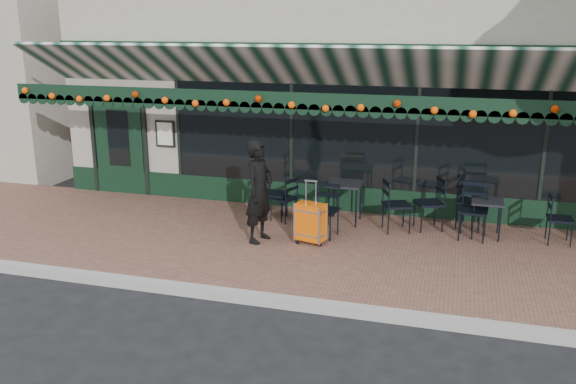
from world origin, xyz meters
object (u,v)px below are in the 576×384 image
(chair_b_left, at_px, (284,199))
(chair_a_extra, at_px, (560,219))
(chair_solo, at_px, (274,194))
(chair_a_right, at_px, (472,202))
(chair_a_left, at_px, (429,204))
(chair_a_front, at_px, (473,211))
(cafe_table_b, at_px, (345,187))
(chair_b_front, at_px, (324,211))
(cafe_table_a, at_px, (487,204))
(suitcase, at_px, (311,223))
(chair_b_right, at_px, (397,205))
(woman, at_px, (259,191))

(chair_b_left, bearing_deg, chair_a_extra, 113.36)
(chair_solo, bearing_deg, chair_a_right, -84.51)
(chair_a_left, distance_m, chair_a_front, 0.81)
(cafe_table_b, relative_size, chair_b_front, 0.82)
(chair_a_right, bearing_deg, cafe_table_a, -131.34)
(cafe_table_b, bearing_deg, chair_a_left, 0.52)
(chair_solo, bearing_deg, suitcase, -139.81)
(chair_a_right, distance_m, chair_solo, 3.57)
(chair_a_front, bearing_deg, cafe_table_b, 177.05)
(chair_b_right, relative_size, chair_solo, 0.98)
(suitcase, distance_m, chair_a_front, 2.77)
(cafe_table_b, relative_size, chair_a_left, 0.79)
(cafe_table_a, distance_m, chair_b_front, 2.79)
(chair_a_front, relative_size, chair_b_right, 1.04)
(chair_a_right, bearing_deg, chair_a_extra, -90.22)
(cafe_table_b, xyz_separation_m, chair_a_extra, (3.65, -0.13, -0.26))
(chair_a_left, bearing_deg, chair_b_left, -108.03)
(chair_a_extra, relative_size, chair_b_left, 0.99)
(chair_a_left, distance_m, chair_b_right, 0.59)
(suitcase, relative_size, chair_a_extra, 1.30)
(chair_b_front, bearing_deg, woman, -144.32)
(cafe_table_b, distance_m, chair_b_left, 1.15)
(chair_a_right, bearing_deg, chair_b_right, 125.94)
(cafe_table_b, bearing_deg, suitcase, -104.87)
(woman, relative_size, cafe_table_a, 2.68)
(suitcase, distance_m, cafe_table_b, 1.35)
(suitcase, bearing_deg, cafe_table_a, 37.15)
(chair_a_left, bearing_deg, chair_b_front, -85.67)
(chair_b_right, height_order, chair_solo, chair_solo)
(chair_a_right, bearing_deg, woman, 130.43)
(chair_a_right, distance_m, chair_a_extra, 1.47)
(chair_a_left, distance_m, chair_b_left, 2.63)
(suitcase, height_order, cafe_table_a, suitcase)
(chair_a_front, height_order, chair_b_left, chair_a_front)
(woman, distance_m, chair_a_front, 3.64)
(suitcase, bearing_deg, cafe_table_b, 90.03)
(chair_b_front, bearing_deg, cafe_table_b, 86.05)
(chair_a_right, relative_size, chair_a_front, 1.00)
(cafe_table_a, height_order, chair_b_left, chair_b_left)
(chair_a_right, height_order, chair_b_front, chair_a_right)
(chair_solo, bearing_deg, cafe_table_b, -84.43)
(suitcase, distance_m, chair_solo, 1.48)
(suitcase, height_order, chair_solo, suitcase)
(chair_a_right, height_order, chair_a_front, same)
(suitcase, xyz_separation_m, cafe_table_a, (2.82, 1.15, 0.22))
(chair_a_front, height_order, chair_b_right, chair_a_front)
(cafe_table_a, relative_size, chair_a_extra, 0.78)
(cafe_table_b, relative_size, chair_solo, 0.79)
(woman, bearing_deg, chair_a_left, -49.60)
(woman, height_order, cafe_table_b, woman)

